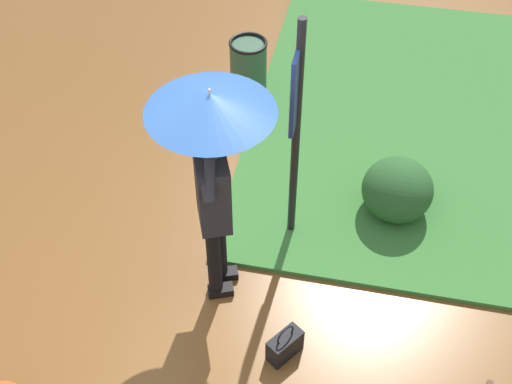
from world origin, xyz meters
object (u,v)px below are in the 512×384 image
(handbag, at_px, (285,345))
(person_with_umbrella, at_px, (212,148))
(info_sign_post, at_px, (296,112))
(trash_bin, at_px, (248,74))

(handbag, bearing_deg, person_with_umbrella, 47.05)
(info_sign_post, height_order, handbag, info_sign_post)
(person_with_umbrella, height_order, info_sign_post, info_sign_post)
(info_sign_post, relative_size, handbag, 6.22)
(person_with_umbrella, distance_m, handbag, 1.72)
(person_with_umbrella, relative_size, handbag, 5.53)
(handbag, relative_size, trash_bin, 0.44)
(handbag, bearing_deg, trash_bin, 17.15)
(person_with_umbrella, bearing_deg, info_sign_post, -38.09)
(trash_bin, bearing_deg, handbag, -162.85)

